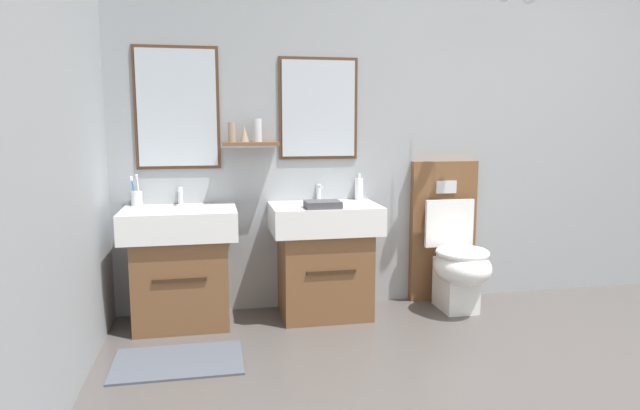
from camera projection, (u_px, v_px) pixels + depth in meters
The scene contains 10 objects.
wall_back at pixel (483, 123), 4.04m from camera, with size 5.46×0.58×2.53m.
bath_mat at pixel (178, 361), 2.98m from camera, with size 0.68×0.44×0.01m, color #474C56.
vanity_sink_left at pixel (181, 263), 3.50m from camera, with size 0.70×0.49×0.74m.
tap_on_left_sink at pixel (180, 194), 3.62m from camera, with size 0.03×0.13×0.11m.
vanity_sink_right at pixel (324, 256), 3.68m from camera, with size 0.70×0.49×0.74m.
tap_on_right_sink at pixel (319, 190), 3.79m from camera, with size 0.03×0.13×0.11m.
toilet at pixel (452, 253), 3.86m from camera, with size 0.48×0.62×1.00m.
toothbrush_cup at pixel (137, 198), 3.55m from camera, with size 0.07×0.07×0.20m.
soap_dispenser at pixel (359, 188), 3.84m from camera, with size 0.06×0.06×0.18m.
folded_hand_towel at pixel (323, 204), 3.48m from camera, with size 0.22×0.16×0.04m, color #47474C.
Camera 1 is at (-1.97, -1.79, 1.27)m, focal length 31.36 mm.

